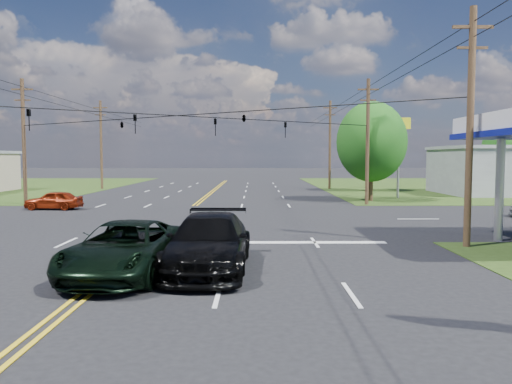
{
  "coord_description": "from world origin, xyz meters",
  "views": [
    {
      "loc": [
        4.47,
        -16.86,
        3.62
      ],
      "look_at": [
        4.52,
        6.0,
        2.02
      ],
      "focal_mm": 35.0,
      "sensor_mm": 36.0,
      "label": 1
    }
  ],
  "objects_px": {
    "tree_far_r": "(505,149)",
    "suv_black": "(209,243)",
    "pole_se": "(470,124)",
    "pole_right_far": "(330,144)",
    "pole_left_far": "(101,144)",
    "pole_ne": "(368,140)",
    "pole_nw": "(24,140)",
    "tree_right_a": "(371,142)",
    "tree_right_b": "(368,152)",
    "pickup_dkgreen": "(125,249)"
  },
  "relations": [
    {
      "from": "pickup_dkgreen",
      "to": "pole_se",
      "type": "bearing_deg",
      "value": 25.23
    },
    {
      "from": "suv_black",
      "to": "pickup_dkgreen",
      "type": "bearing_deg",
      "value": -162.51
    },
    {
      "from": "pole_left_far",
      "to": "pickup_dkgreen",
      "type": "height_order",
      "value": "pole_left_far"
    },
    {
      "from": "pole_ne",
      "to": "suv_black",
      "type": "xyz_separation_m",
      "value": [
        -10.0,
        -22.1,
        -4.03
      ]
    },
    {
      "from": "pickup_dkgreen",
      "to": "pole_right_far",
      "type": "bearing_deg",
      "value": 77.57
    },
    {
      "from": "tree_far_r",
      "to": "suv_black",
      "type": "xyz_separation_m",
      "value": [
        -31.0,
        -43.1,
        -3.65
      ]
    },
    {
      "from": "pole_nw",
      "to": "pickup_dkgreen",
      "type": "bearing_deg",
      "value": -59.37
    },
    {
      "from": "pole_ne",
      "to": "suv_black",
      "type": "bearing_deg",
      "value": -114.35
    },
    {
      "from": "suv_black",
      "to": "pole_nw",
      "type": "bearing_deg",
      "value": 127.67
    },
    {
      "from": "pole_nw",
      "to": "pole_left_far",
      "type": "distance_m",
      "value": 19.0
    },
    {
      "from": "tree_right_a",
      "to": "tree_far_r",
      "type": "distance_m",
      "value": 26.91
    },
    {
      "from": "pole_ne",
      "to": "tree_right_b",
      "type": "distance_m",
      "value": 15.42
    },
    {
      "from": "pole_left_far",
      "to": "pole_right_far",
      "type": "xyz_separation_m",
      "value": [
        26.0,
        0.0,
        0.0
      ]
    },
    {
      "from": "pickup_dkgreen",
      "to": "pole_ne",
      "type": "bearing_deg",
      "value": 65.49
    },
    {
      "from": "pole_ne",
      "to": "tree_right_a",
      "type": "distance_m",
      "value": 3.16
    },
    {
      "from": "pole_right_far",
      "to": "suv_black",
      "type": "relative_size",
      "value": 1.63
    },
    {
      "from": "pole_se",
      "to": "tree_far_r",
      "type": "height_order",
      "value": "pole_se"
    },
    {
      "from": "pole_ne",
      "to": "pickup_dkgreen",
      "type": "height_order",
      "value": "pole_ne"
    },
    {
      "from": "tree_right_a",
      "to": "tree_far_r",
      "type": "xyz_separation_m",
      "value": [
        20.0,
        18.0,
        -0.33
      ]
    },
    {
      "from": "pole_ne",
      "to": "tree_right_a",
      "type": "bearing_deg",
      "value": 71.57
    },
    {
      "from": "pole_right_far",
      "to": "suv_black",
      "type": "bearing_deg",
      "value": -103.68
    },
    {
      "from": "pole_se",
      "to": "tree_right_b",
      "type": "height_order",
      "value": "pole_se"
    },
    {
      "from": "tree_right_a",
      "to": "tree_far_r",
      "type": "height_order",
      "value": "tree_right_a"
    },
    {
      "from": "pole_right_far",
      "to": "pole_left_far",
      "type": "bearing_deg",
      "value": 180.0
    },
    {
      "from": "tree_right_b",
      "to": "pickup_dkgreen",
      "type": "height_order",
      "value": "tree_right_b"
    },
    {
      "from": "pole_ne",
      "to": "pole_left_far",
      "type": "xyz_separation_m",
      "value": [
        -26.0,
        19.0,
        0.25
      ]
    },
    {
      "from": "pole_se",
      "to": "tree_far_r",
      "type": "bearing_deg",
      "value": 61.7
    },
    {
      "from": "pole_ne",
      "to": "tree_right_b",
      "type": "height_order",
      "value": "pole_ne"
    },
    {
      "from": "pole_se",
      "to": "tree_far_r",
      "type": "xyz_separation_m",
      "value": [
        21.0,
        39.0,
        -0.37
      ]
    },
    {
      "from": "pole_right_far",
      "to": "tree_right_a",
      "type": "xyz_separation_m",
      "value": [
        1.0,
        -16.0,
        -0.3
      ]
    },
    {
      "from": "pole_left_far",
      "to": "tree_right_a",
      "type": "height_order",
      "value": "pole_left_far"
    },
    {
      "from": "tree_far_r",
      "to": "pickup_dkgreen",
      "type": "distance_m",
      "value": 55.27
    },
    {
      "from": "suv_black",
      "to": "pole_se",
      "type": "bearing_deg",
      "value": 24.04
    },
    {
      "from": "pole_ne",
      "to": "pole_nw",
      "type": "bearing_deg",
      "value": 180.0
    },
    {
      "from": "pickup_dkgreen",
      "to": "pole_left_far",
      "type": "bearing_deg",
      "value": 112.12
    },
    {
      "from": "pole_nw",
      "to": "pole_left_far",
      "type": "height_order",
      "value": "pole_left_far"
    },
    {
      "from": "pole_nw",
      "to": "pole_ne",
      "type": "xyz_separation_m",
      "value": [
        26.0,
        0.0,
        0.0
      ]
    },
    {
      "from": "pole_se",
      "to": "suv_black",
      "type": "bearing_deg",
      "value": -157.72
    },
    {
      "from": "pole_ne",
      "to": "tree_right_b",
      "type": "bearing_deg",
      "value": 76.87
    },
    {
      "from": "pole_right_far",
      "to": "tree_right_a",
      "type": "distance_m",
      "value": 16.03
    },
    {
      "from": "pole_se",
      "to": "suv_black",
      "type": "distance_m",
      "value": 11.53
    },
    {
      "from": "pole_se",
      "to": "pickup_dkgreen",
      "type": "bearing_deg",
      "value": -158.99
    },
    {
      "from": "pole_left_far",
      "to": "pole_nw",
      "type": "bearing_deg",
      "value": -90.0
    },
    {
      "from": "pole_nw",
      "to": "tree_right_a",
      "type": "height_order",
      "value": "pole_nw"
    },
    {
      "from": "pole_nw",
      "to": "tree_right_b",
      "type": "distance_m",
      "value": 33.1
    },
    {
      "from": "pole_nw",
      "to": "suv_black",
      "type": "bearing_deg",
      "value": -54.09
    },
    {
      "from": "pole_se",
      "to": "tree_right_a",
      "type": "distance_m",
      "value": 21.02
    },
    {
      "from": "pickup_dkgreen",
      "to": "pole_nw",
      "type": "bearing_deg",
      "value": 124.85
    },
    {
      "from": "tree_right_a",
      "to": "suv_black",
      "type": "xyz_separation_m",
      "value": [
        -11.0,
        -25.1,
        -3.98
      ]
    },
    {
      "from": "pole_left_far",
      "to": "tree_far_r",
      "type": "height_order",
      "value": "pole_left_far"
    }
  ]
}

